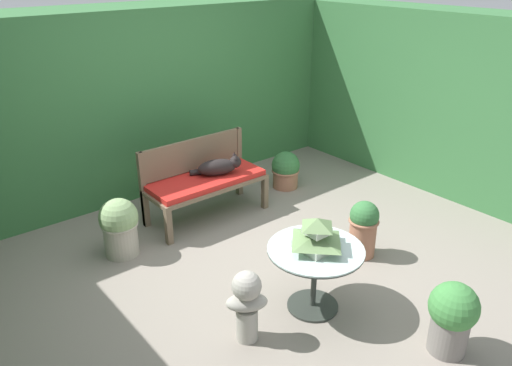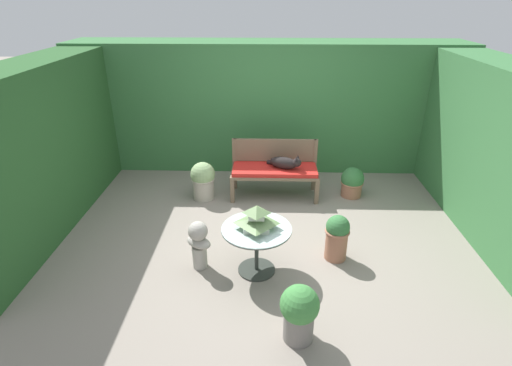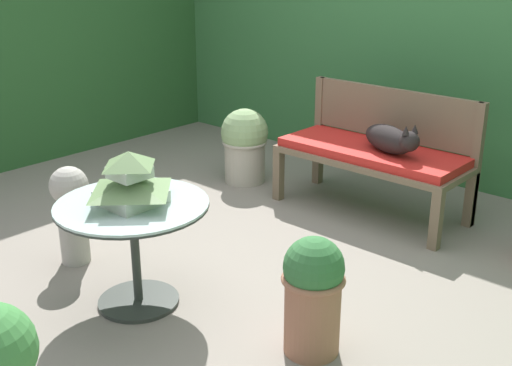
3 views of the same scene
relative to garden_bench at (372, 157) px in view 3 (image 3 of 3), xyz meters
name	(u,v)px [view 3 (image 3 of 3)]	position (x,y,z in m)	size (l,w,h in m)	color
ground	(250,258)	(-0.12, -1.06, -0.39)	(30.00, 30.00, 0.00)	gray
foliage_hedge_back	(455,37)	(-0.12, 1.34, 0.65)	(6.40, 0.93, 2.08)	#38703D
foliage_hedge_left	(8,35)	(-2.97, -0.89, 0.63)	(0.70, 3.54, 2.04)	#285628
garden_bench	(372,157)	(0.00, 0.00, 0.00)	(1.27, 0.52, 0.46)	brown
bench_backrest	(393,122)	(0.00, 0.24, 0.19)	(1.27, 0.06, 0.81)	brown
cat	(391,139)	(0.15, -0.02, 0.16)	(0.50, 0.35, 0.23)	black
patio_table	(133,225)	(-0.21, -1.80, 0.04)	(0.74, 0.74, 0.55)	#2D332D
pagoda_birdhouse	(130,181)	(-0.21, -1.80, 0.27)	(0.36, 0.36, 0.26)	#B2BCA8
garden_bust	(71,209)	(-0.84, -1.75, -0.06)	(0.35, 0.30, 0.57)	#A39E93
potted_plant_bench_left	(245,144)	(-1.04, -0.11, -0.09)	(0.36, 0.36, 0.57)	#ADA393
potted_plant_patio_mid	(313,292)	(0.69, -1.54, -0.10)	(0.28, 0.28, 0.55)	#9E664C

